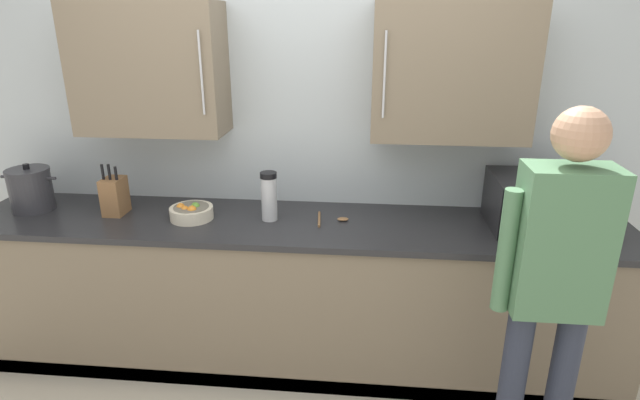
% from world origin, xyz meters
% --- Properties ---
extents(back_wall_tiled, '(4.37, 0.44, 2.64)m').
position_xyz_m(back_wall_tiled, '(-0.00, 1.20, 1.42)').
color(back_wall_tiled, '#B2BCC1').
rests_on(back_wall_tiled, ground_plane).
extents(counter_unit, '(3.73, 0.67, 0.91)m').
position_xyz_m(counter_unit, '(0.00, 0.87, 0.46)').
color(counter_unit, '#756651').
rests_on(counter_unit, ground_plane).
extents(microwave_oven, '(0.56, 0.44, 0.28)m').
position_xyz_m(microwave_oven, '(1.33, 0.91, 1.06)').
color(microwave_oven, black).
rests_on(microwave_oven, counter_unit).
extents(knife_block, '(0.11, 0.15, 0.30)m').
position_xyz_m(knife_block, '(-1.05, 0.89, 1.02)').
color(knife_block, brown).
rests_on(knife_block, counter_unit).
extents(wooden_spoon, '(0.18, 0.21, 0.02)m').
position_xyz_m(wooden_spoon, '(0.21, 0.90, 0.92)').
color(wooden_spoon, brown).
rests_on(wooden_spoon, counter_unit).
extents(fruit_bowl, '(0.24, 0.24, 0.09)m').
position_xyz_m(fruit_bowl, '(-0.59, 0.86, 0.95)').
color(fruit_bowl, beige).
rests_on(fruit_bowl, counter_unit).
extents(stock_pot, '(0.34, 0.24, 0.28)m').
position_xyz_m(stock_pot, '(-1.57, 0.90, 1.04)').
color(stock_pot, '#2D2D33').
rests_on(stock_pot, counter_unit).
extents(thermos_flask, '(0.09, 0.09, 0.28)m').
position_xyz_m(thermos_flask, '(-0.14, 0.89, 1.05)').
color(thermos_flask, '#B7BABF').
rests_on(thermos_flask, counter_unit).
extents(person_figure, '(0.47, 0.60, 1.71)m').
position_xyz_m(person_figure, '(1.15, 0.12, 1.02)').
color(person_figure, '#282D3D').
rests_on(person_figure, ground_plane).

